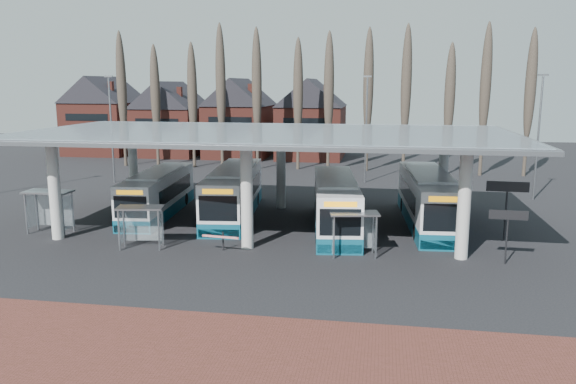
% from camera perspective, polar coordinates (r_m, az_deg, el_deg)
% --- Properties ---
extents(ground, '(140.00, 140.00, 0.00)m').
position_cam_1_polar(ground, '(30.60, -5.24, -6.99)').
color(ground, black).
rests_on(ground, ground).
extents(brick_strip, '(70.00, 10.00, 0.03)m').
position_cam_1_polar(brick_strip, '(20.13, -14.35, -17.19)').
color(brick_strip, brown).
rests_on(brick_strip, ground).
extents(station_canopy, '(32.00, 16.00, 6.34)m').
position_cam_1_polar(station_canopy, '(37.10, -2.24, 5.18)').
color(station_canopy, beige).
rests_on(station_canopy, ground).
extents(poplar_row, '(45.10, 1.10, 14.50)m').
position_cam_1_polar(poplar_row, '(61.60, 2.56, 10.33)').
color(poplar_row, '#473D33').
rests_on(poplar_row, ground).
extents(townhouse_row, '(36.80, 10.30, 12.25)m').
position_cam_1_polar(townhouse_row, '(75.88, -8.42, 8.19)').
color(townhouse_row, '#5E271F').
rests_on(townhouse_row, ground).
extents(lamp_post_a, '(0.80, 0.16, 10.17)m').
position_cam_1_polar(lamp_post_a, '(56.42, -17.51, 6.29)').
color(lamp_post_a, slate).
rests_on(lamp_post_a, ground).
extents(lamp_post_b, '(0.80, 0.16, 10.17)m').
position_cam_1_polar(lamp_post_b, '(54.31, 7.95, 6.53)').
color(lamp_post_b, slate).
rests_on(lamp_post_b, ground).
extents(lamp_post_c, '(0.80, 0.16, 10.17)m').
position_cam_1_polar(lamp_post_c, '(49.88, 24.08, 5.31)').
color(lamp_post_c, slate).
rests_on(lamp_post_c, ground).
extents(bus_0, '(3.45, 11.59, 3.17)m').
position_cam_1_polar(bus_0, '(42.09, -13.03, -0.18)').
color(bus_0, white).
rests_on(bus_0, ground).
extents(bus_1, '(4.08, 12.85, 3.51)m').
position_cam_1_polar(bus_1, '(40.59, -5.52, -0.12)').
color(bus_1, white).
rests_on(bus_1, ground).
extents(bus_2, '(4.16, 12.49, 3.40)m').
position_cam_1_polar(bus_2, '(37.17, 4.82, -1.21)').
color(bus_2, white).
rests_on(bus_2, ground).
extents(bus_3, '(3.62, 13.00, 3.57)m').
position_cam_1_polar(bus_3, '(39.15, 14.02, -0.77)').
color(bus_3, white).
rests_on(bus_3, ground).
extents(shelter_0, '(2.95, 1.50, 2.72)m').
position_cam_1_polar(shelter_0, '(38.94, -23.02, -0.93)').
color(shelter_0, gray).
rests_on(shelter_0, ground).
extents(shelter_1, '(2.83, 1.77, 2.45)m').
position_cam_1_polar(shelter_1, '(33.61, -14.69, -2.52)').
color(shelter_1, gray).
rests_on(shelter_1, ground).
extents(shelter_2, '(2.86, 1.78, 2.48)m').
position_cam_1_polar(shelter_2, '(31.18, 6.69, -3.24)').
color(shelter_2, gray).
rests_on(shelter_2, ground).
extents(info_sign_0, '(1.96, 0.18, 2.91)m').
position_cam_1_polar(info_sign_0, '(31.51, 21.46, -2.58)').
color(info_sign_0, black).
rests_on(info_sign_0, ground).
extents(info_sign_1, '(2.45, 0.23, 3.63)m').
position_cam_1_polar(info_sign_1, '(36.22, 21.39, 0.08)').
color(info_sign_1, black).
rests_on(info_sign_1, ground).
extents(barrier, '(2.18, 0.72, 1.09)m').
position_cam_1_polar(barrier, '(31.96, -6.82, -4.66)').
color(barrier, black).
rests_on(barrier, ground).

